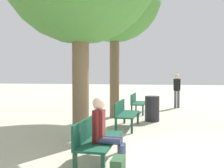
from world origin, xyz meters
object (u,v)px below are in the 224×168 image
object	(u,v)px
bench_row_1	(125,112)
trash_bin	(152,109)
person_seated	(105,130)
bench_row_0	(96,137)
pedestrian_near	(177,89)
bench_row_2	(137,102)

from	to	relation	value
bench_row_1	trash_bin	size ratio (longest dim) A/B	1.72
person_seated	trash_bin	world-z (taller)	person_seated
bench_row_0	trash_bin	distance (m)	4.53
pedestrian_near	bench_row_2	bearing A→B (deg)	-129.69
pedestrian_near	trash_bin	xyz separation A→B (m)	(-0.98, -3.93, -0.52)
bench_row_1	person_seated	bearing A→B (deg)	-86.07
bench_row_0	trash_bin	xyz separation A→B (m)	(0.75, 4.46, -0.04)
trash_bin	person_seated	bearing A→B (deg)	-96.31
bench_row_1	pedestrian_near	bearing A→B (deg)	71.71
trash_bin	pedestrian_near	bearing A→B (deg)	76.00
bench_row_2	person_seated	bearing A→B (deg)	-87.96
bench_row_0	bench_row_1	world-z (taller)	same
bench_row_0	bench_row_2	xyz separation A→B (m)	(0.00, 6.30, 0.00)
bench_row_1	person_seated	distance (m)	3.39
pedestrian_near	person_seated	bearing A→B (deg)	-99.86
bench_row_0	trash_bin	world-z (taller)	trash_bin
pedestrian_near	trash_bin	size ratio (longest dim) A/B	1.90
bench_row_2	trash_bin	xyz separation A→B (m)	(0.75, -1.84, -0.04)
pedestrian_near	trash_bin	distance (m)	4.08
bench_row_2	pedestrian_near	bearing A→B (deg)	50.31
bench_row_1	person_seated	size ratio (longest dim) A/B	1.23
bench_row_0	person_seated	distance (m)	0.37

